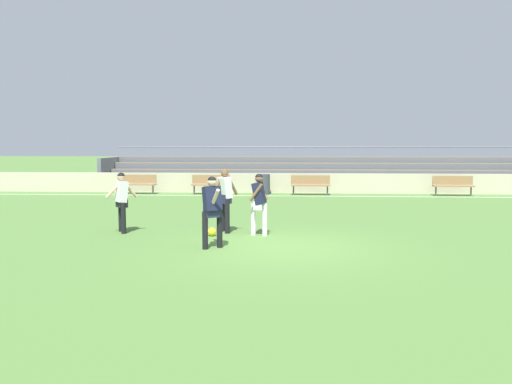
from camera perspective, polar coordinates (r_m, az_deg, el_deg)
The scene contains 14 objects.
ground_plane at distance 11.95m, azimuth 2.69°, elevation -6.13°, with size 160.00×160.00×0.00m, color #517A38.
field_line_sideline at distance 23.39m, azimuth 3.15°, elevation -0.43°, with size 44.00×0.12×0.01m, color white.
sideline_wall at distance 24.74m, azimuth 3.19°, elevation 0.99°, with size 48.00×0.16×0.95m, color beige.
bleacher_stand at distance 27.07m, azimuth 6.88°, elevation 2.25°, with size 22.37×3.32×2.21m.
bench_centre_sideline at distance 24.17m, azimuth -5.01°, elevation 1.04°, with size 1.80×0.40×0.90m.
bench_near_bin at distance 25.04m, azimuth 20.97°, elevation 0.85°, with size 1.80×0.40×0.90m.
bench_far_left at distance 23.92m, azimuth 6.04°, elevation 0.98°, with size 1.80×0.40×0.90m.
bench_near_wall_gap at distance 24.94m, azimuth -13.03°, elevation 1.05°, with size 1.80×0.40×0.90m.
trash_bin at distance 24.11m, azimuth 0.91°, elevation 0.87°, with size 0.54×0.54×0.94m, color #3D424C.
player_white_wide_left at distance 13.79m, azimuth -3.47°, elevation -0.27°, with size 0.71×0.47×1.71m.
player_dark_deep_cover at distance 13.31m, azimuth 0.34°, elevation -0.79°, with size 0.50×0.53×1.61m.
player_white_wide_right at distance 14.20m, azimuth -14.65°, elevation -0.57°, with size 0.78×0.48×1.61m.
player_dark_challenging at distance 11.70m, azimuth -4.87°, elevation -1.54°, with size 0.49×0.77×1.65m.
soccer_ball at distance 13.38m, azimuth -4.90°, elevation -4.41°, with size 0.22×0.22×0.22m, color yellow.
Camera 1 is at (0.18, -11.70, 2.40)m, focal length 36.15 mm.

